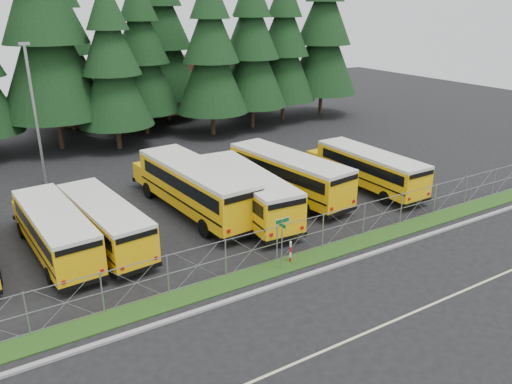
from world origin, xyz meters
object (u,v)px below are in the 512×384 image
bus_2 (103,223)px  bus_5 (244,193)px  bus_1 (54,232)px  striped_bollard (290,252)px  bus_east (366,170)px  street_sign (282,233)px  bus_6 (285,176)px  bus_4 (193,188)px  light_standard (35,111)px

bus_2 → bus_5: bus_5 is taller
bus_1 → striped_bollard: 12.47m
bus_east → street_sign: bearing=-151.2°
bus_5 → striped_bollard: size_ratio=9.44×
bus_1 → bus_east: bus_east is taller
bus_6 → bus_4: bearing=166.4°
bus_1 → street_sign: street_sign is taller
bus_1 → street_sign: bearing=-42.8°
striped_bollard → bus_5: bearing=80.9°
bus_1 → striped_bollard: (10.17, -7.17, -0.74)m
bus_4 → street_sign: size_ratio=4.42×
bus_6 → striped_bollard: bus_6 is taller
bus_east → striped_bollard: (-11.03, -6.32, -0.79)m
bus_2 → striped_bollard: bus_2 is taller
bus_6 → street_sign: bearing=-132.6°
bus_6 → street_sign: size_ratio=4.13×
light_standard → bus_1: bearing=-97.0°
bus_5 → bus_6: 4.22m
bus_1 → light_standard: 12.86m
bus_5 → light_standard: 16.44m
bus_5 → bus_2: bearing=-178.8°
striped_bollard → light_standard: (-8.68, 19.25, 4.90)m
striped_bollard → bus_1: bearing=144.8°
bus_5 → light_standard: bearing=131.2°
bus_east → striped_bollard: 12.73m
striped_bollard → light_standard: bearing=114.3°
street_sign → bus_6: bearing=54.9°
bus_5 → striped_bollard: (-1.07, -6.64, -0.89)m
bus_1 → bus_5: (11.24, -0.53, 0.14)m
light_standard → bus_east: bearing=-33.3°
bus_1 → bus_east: bearing=-6.3°
bus_4 → street_sign: 9.07m
bus_2 → street_sign: (6.89, -7.36, 0.70)m
bus_2 → bus_4: bus_4 is taller
bus_2 → light_standard: 12.98m
bus_2 → bus_6: (12.75, 0.98, 0.19)m
bus_6 → bus_east: size_ratio=1.10×
bus_2 → street_sign: street_sign is taller
bus_east → street_sign: size_ratio=3.77×
bus_1 → bus_2: 2.49m
bus_2 → bus_5: size_ratio=0.89×
bus_6 → striped_bollard: bearing=-129.9°
bus_1 → light_standard: light_standard is taller
bus_2 → bus_6: bearing=-1.3°
bus_4 → bus_east: (12.49, -2.36, -0.24)m
bus_1 → bus_4: 8.84m
bus_4 → bus_1: bearing=-174.9°
bus_2 → light_standard: (-0.99, 12.25, 4.17)m
bus_1 → street_sign: (9.37, -7.53, 0.69)m
bus_4 → street_sign: bearing=-90.5°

